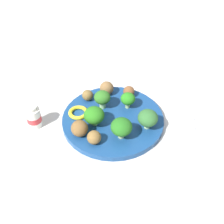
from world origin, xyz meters
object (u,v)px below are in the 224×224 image
Objects in this scene: plate at (112,119)px; broccoli_floret_mid_left at (93,115)px; meatball_mid_left at (106,88)px; meatball_center at (93,137)px; meatball_front_left at (78,128)px; knife at (197,117)px; fork at (201,126)px; pepper_ring_back_left at (77,113)px; broccoli_floret_front_left at (127,99)px; yogurt_bottle at (33,117)px; napkin at (201,122)px; broccoli_floret_mid_right at (147,118)px; broccoli_floret_back_right at (120,127)px; broccoli_floret_far_rim at (101,98)px; meatball_back_left at (87,95)px; meatball_far_rim at (128,92)px.

broccoli_floret_mid_left is at bearing 29.21° from plate.
meatball_mid_left is (0.02, -0.11, 0.03)m from plate.
meatball_center is 0.82× the size of meatball_front_left.
knife is (-0.24, -0.01, -0.00)m from plate.
meatball_center is 0.30m from fork.
broccoli_floret_mid_left is 0.29m from fork.
plate is 5.08× the size of pepper_ring_back_left.
knife is at bearing -176.87° from plate.
broccoli_floret_front_left reaches higher than meatball_front_left.
yogurt_bottle is (0.21, 0.02, 0.02)m from plate.
napkin is at bearing -178.64° from yogurt_bottle.
meatball_mid_left is 0.18m from meatball_front_left.
broccoli_floret_mid_right is (-0.09, 0.04, 0.04)m from plate.
meatball_center is 0.21× the size of napkin.
broccoli_floret_back_right is 1.05× the size of pepper_ring_back_left.
broccoli_floret_mid_right is 0.83× the size of yogurt_bottle.
knife is at bearing -176.43° from yogurt_bottle.
broccoli_floret_back_right is at bearing -164.34° from meatball_center.
broccoli_floret_mid_left is at bearing -32.68° from broccoli_floret_back_right.
broccoli_floret_back_right is at bearing 113.98° from broccoli_floret_far_rim.
meatball_mid_left is (-0.06, -0.03, 0.00)m from meatball_back_left.
yogurt_bottle is (0.13, -0.05, -0.01)m from meatball_front_left.
yogurt_bottle is (0.19, 0.12, -0.01)m from meatball_mid_left.
meatball_center is at bearing 82.90° from broccoli_floret_far_rim.
meatball_back_left is at bearing -14.12° from napkin.
plate is 7.84× the size of meatball_center.
broccoli_floret_mid_left is (0.02, 0.07, -0.00)m from broccoli_floret_far_rim.
broccoli_floret_front_left reaches higher than plate.
broccoli_floret_back_right is 0.48× the size of fork.
broccoli_floret_back_right reaches higher than meatball_mid_left.
broccoli_floret_mid_right is at bearing 12.14° from napkin.
plate is at bearing -22.98° from broccoli_floret_mid_right.
napkin is (-0.30, -0.02, -0.05)m from broccoli_floret_mid_left.
napkin is at bearing -167.86° from broccoli_floret_mid_right.
pepper_ring_back_left is 0.38× the size of knife.
meatball_front_left is at bearing -35.85° from meatball_center.
plate is 8.70× the size of meatball_back_left.
napkin is at bearing 170.57° from broccoli_floret_far_rim.
knife is (-0.20, 0.03, -0.04)m from broccoli_floret_front_left.
yogurt_bottle is at bearing 1.36° from napkin.
plate is at bearing -5.44° from fork.
meatball_back_left is at bearing -80.64° from meatball_center.
broccoli_floret_far_rim reaches higher than plate.
meatball_far_rim is at bearing -146.16° from broccoli_floret_far_rim.
pepper_ring_back_left is 0.32× the size of napkin.
broccoli_floret_back_right reaches higher than meatball_far_rim.
broccoli_floret_mid_right is 0.14m from broccoli_floret_mid_left.
meatball_mid_left reaches higher than pepper_ring_back_left.
meatball_back_left is at bearing -76.50° from broccoli_floret_mid_left.
meatball_center is at bearing 92.41° from broccoli_floret_mid_left.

